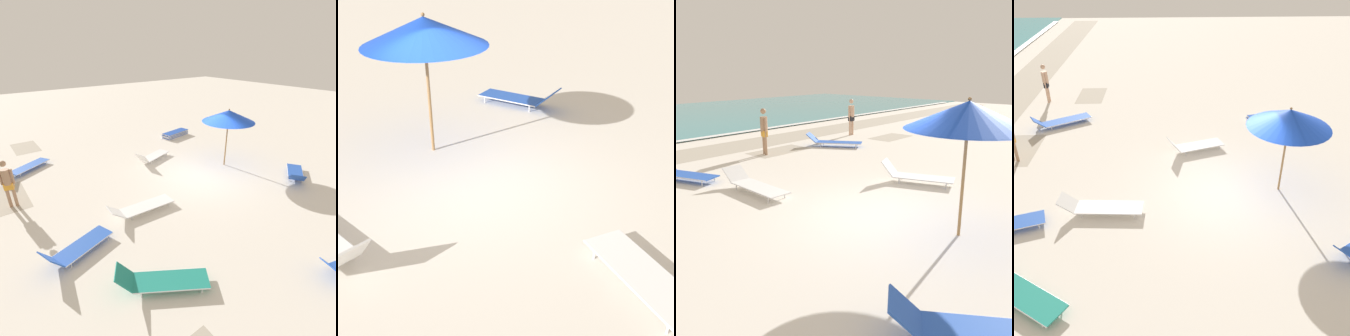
{
  "view_description": "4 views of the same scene",
  "coord_description": "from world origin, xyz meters",
  "views": [
    {
      "loc": [
        -7.33,
        7.54,
        5.18
      ],
      "look_at": [
        0.16,
        1.82,
        0.79
      ],
      "focal_mm": 28.0,
      "sensor_mm": 36.0,
      "label": 1
    },
    {
      "loc": [
        2.9,
        6.65,
        4.16
      ],
      "look_at": [
        0.15,
        1.49,
        1.03
      ],
      "focal_mm": 50.0,
      "sensor_mm": 36.0,
      "label": 2
    },
    {
      "loc": [
        -6.48,
        -4.28,
        3.18
      ],
      "look_at": [
        0.46,
        1.6,
        0.77
      ],
      "focal_mm": 40.0,
      "sensor_mm": 36.0,
      "label": 3
    },
    {
      "loc": [
        -9.2,
        1.75,
        6.59
      ],
      "look_at": [
        -0.23,
        1.39,
        1.08
      ],
      "focal_mm": 40.0,
      "sensor_mm": 36.0,
      "label": 4
    }
  ],
  "objects": [
    {
      "name": "ground_plane",
      "position": [
        0.0,
        0.01,
        -0.08
      ],
      "size": [
        60.0,
        60.0,
        0.16
      ],
      "color": "silver"
    },
    {
      "name": "beach_umbrella",
      "position": [
        0.18,
        -1.6,
        2.36
      ],
      "size": [
        2.35,
        2.35,
        2.69
      ],
      "color": "#9E7547",
      "rests_on": "ground_plane"
    },
    {
      "name": "lounger_stack",
      "position": [
        5.0,
        -2.47,
        0.16
      ],
      "size": [
        0.94,
        1.97,
        0.32
      ],
      "rotation": [
        0.0,
        0.0,
        0.18
      ],
      "color": "blue",
      "rests_on": "ground_plane"
    },
    {
      "name": "sun_lounger_under_umbrella",
      "position": [
        5.15,
        6.16,
        0.21
      ],
      "size": [
        1.7,
        2.3,
        0.55
      ],
      "rotation": [
        0.0,
        0.0,
        0.54
      ],
      "color": "blue",
      "rests_on": "ground_plane"
    },
    {
      "name": "sun_lounger_beside_umbrella",
      "position": [
        -3.7,
        4.96,
        0.22
      ],
      "size": [
        1.68,
        2.15,
        0.58
      ],
      "rotation": [
        0.0,
        0.0,
        -0.57
      ],
      "color": "#1E8475",
      "rests_on": "ground_plane"
    },
    {
      "name": "sun_lounger_mid_beach_solo",
      "position": [
        2.75,
        0.83,
        0.22
      ],
      "size": [
        1.23,
        2.13,
        0.61
      ],
      "rotation": [
        0.0,
        0.0,
        0.33
      ],
      "color": "white",
      "rests_on": "ground_plane"
    },
    {
      "name": "sun_lounger_mid_beach_pair_b",
      "position": [
        -0.78,
        3.68,
        0.21
      ],
      "size": [
        0.74,
        2.35,
        0.51
      ],
      "rotation": [
        0.0,
        0.0,
        -0.06
      ],
      "color": "white",
      "rests_on": "ground_plane"
    },
    {
      "name": "beachgoer_shoreline_child",
      "position": [
        7.83,
        7.39,
        1.0
      ],
      "size": [
        0.45,
        0.27,
        1.76
      ],
      "rotation": [
        0.0,
        0.0,
        3.19
      ],
      "color": "tan",
      "rests_on": "ground_plane"
    }
  ]
}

